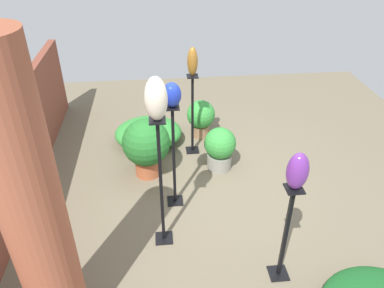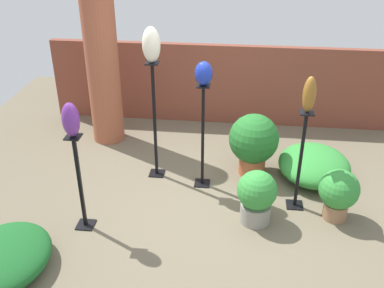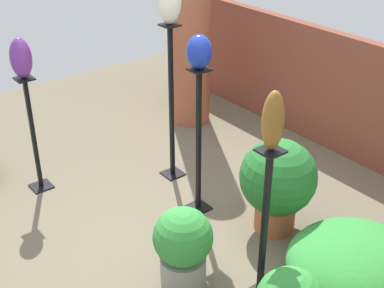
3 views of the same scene
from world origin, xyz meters
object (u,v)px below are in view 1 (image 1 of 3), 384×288
Objects in this scene: pedestal_ivory at (161,190)px; potted_plant_front_left at (146,145)px; brick_pillar at (33,213)px; pedestal_cobalt at (174,161)px; art_vase_cobalt at (172,95)px; art_vase_bronze at (192,62)px; pedestal_bronze at (192,118)px; pedestal_violet at (285,238)px; art_vase_violet at (297,171)px; potted_plant_near_pillar at (201,117)px; art_vase_ivory at (156,99)px; potted_plant_walkway_edge at (220,147)px.

pedestal_ivory is 1.32m from potted_plant_front_left.
pedestal_ivory is at bearing -45.60° from brick_pillar.
pedestal_cobalt is 0.75m from potted_plant_front_left.
art_vase_cobalt reaches higher than potted_plant_front_left.
art_vase_bronze is at bearing -28.18° from brick_pillar.
brick_pillar reaches higher than pedestal_cobalt.
pedestal_bronze is at bearing -16.49° from pedestal_cobalt.
pedestal_cobalt reaches higher than pedestal_violet.
brick_pillar is 3.21m from pedestal_bronze.
pedestal_cobalt is 3.73× the size of art_vase_violet.
potted_plant_front_left is (0.65, 0.35, -0.15)m from pedestal_cobalt.
art_vase_bronze is 2.52m from art_vase_violet.
art_vase_cobalt reaches higher than potted_plant_near_pillar.
brick_pillar reaches higher than art_vase_bronze.
art_vase_ivory is (0.62, 1.18, 1.27)m from pedestal_violet.
brick_pillar is 1.95× the size of pedestal_cobalt.
art_vase_ivory is at bearing 0.00° from pedestal_ivory.
pedestal_ivory is 3.67× the size of art_vase_ivory.
brick_pillar is 3.15× the size of potted_plant_front_left.
art_vase_ivory is (-1.81, 0.52, 1.22)m from pedestal_bronze.
art_vase_cobalt reaches higher than pedestal_violet.
pedestal_violet is at bearing -164.72° from pedestal_bronze.
pedestal_violet is 2.69m from art_vase_bronze.
pedestal_ivory is (-1.81, 0.52, 0.16)m from pedestal_bronze.
art_vase_ivory reaches higher than art_vase_cobalt.
pedestal_cobalt is at bearing 0.00° from art_vase_cobalt.
potted_plant_walkway_edge is 1.03× the size of potted_plant_near_pillar.
art_vase_bronze reaches higher than potted_plant_near_pillar.
pedestal_cobalt is at bearing -35.56° from brick_pillar.
art_vase_violet reaches higher than potted_plant_near_pillar.
pedestal_cobalt is 1.76m from art_vase_violet.
pedestal_ivory reaches higher than art_vase_violet.
pedestal_ivory is 0.67m from pedestal_cobalt.
pedestal_violet is at bearing 0.00° from art_vase_violet.
art_vase_ivory reaches higher than potted_plant_front_left.
brick_pillar is at bearing 151.82° from pedestal_bronze.
pedestal_bronze is 2.92× the size of art_vase_ivory.
brick_pillar is 2.16m from art_vase_violet.
pedestal_ivory reaches higher than pedestal_cobalt.
art_vase_cobalt is 0.45× the size of potted_plant_near_pillar.
art_vase_violet is 3.08m from potted_plant_near_pillar.
pedestal_bronze is 1.23m from pedestal_cobalt.
brick_pillar is 2.15× the size of pedestal_bronze.
pedestal_cobalt is at bearing 163.51° from art_vase_bronze.
art_vase_cobalt is (-1.17, 0.35, 0.95)m from pedestal_bronze.
potted_plant_walkway_edge is at bearing -38.84° from brick_pillar.
brick_pillar reaches higher than art_vase_ivory.
brick_pillar is 1.94m from art_vase_cobalt.
art_vase_cobalt reaches higher than art_vase_bronze.
pedestal_violet is 1.84× the size of potted_plant_near_pillar.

